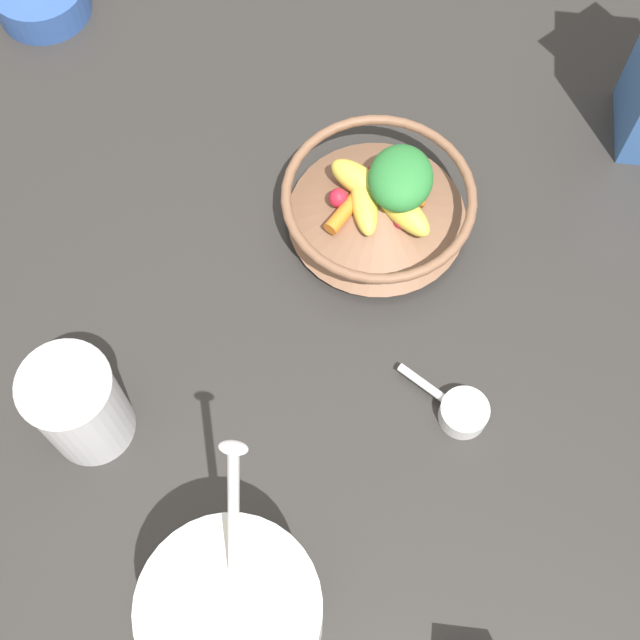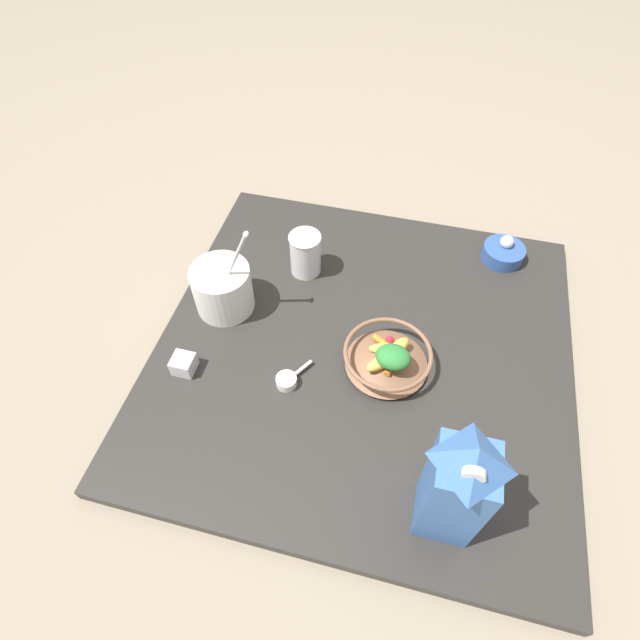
# 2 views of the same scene
# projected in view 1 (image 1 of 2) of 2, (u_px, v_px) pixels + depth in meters

# --- Properties ---
(ground_plane) EXTENTS (6.00, 6.00, 0.00)m
(ground_plane) POSITION_uv_depth(u_px,v_px,m) (331.00, 281.00, 0.91)
(ground_plane) COLOR gray
(countertop) EXTENTS (0.92, 0.92, 0.03)m
(countertop) POSITION_uv_depth(u_px,v_px,m) (331.00, 274.00, 0.90)
(countertop) COLOR #2D2B28
(countertop) RESTS_ON ground_plane
(fruit_bowl) EXTENTS (0.19, 0.19, 0.09)m
(fruit_bowl) POSITION_uv_depth(u_px,v_px,m) (379.00, 202.00, 0.87)
(fruit_bowl) COLOR brown
(fruit_bowl) RESTS_ON countertop
(yogurt_tub) EXTENTS (0.16, 0.14, 0.25)m
(yogurt_tub) POSITION_uv_depth(u_px,v_px,m) (234.00, 615.00, 0.69)
(yogurt_tub) COLOR white
(yogurt_tub) RESTS_ON countertop
(drinking_cup) EXTENTS (0.08, 0.08, 0.11)m
(drinking_cup) POSITION_uv_depth(u_px,v_px,m) (78.00, 405.00, 0.76)
(drinking_cup) COLOR white
(drinking_cup) RESTS_ON countertop
(measuring_scoop) EXTENTS (0.06, 0.09, 0.02)m
(measuring_scoop) POSITION_uv_depth(u_px,v_px,m) (461.00, 411.00, 0.81)
(measuring_scoop) COLOR white
(measuring_scoop) RESTS_ON countertop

